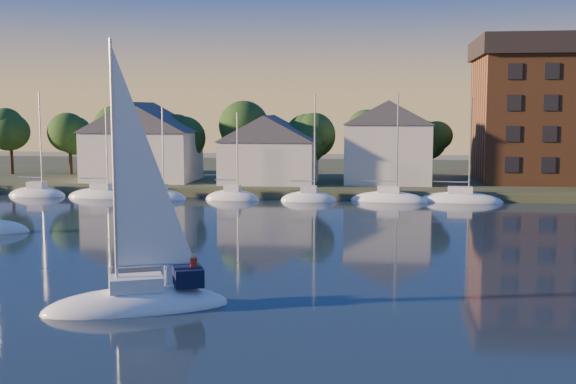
% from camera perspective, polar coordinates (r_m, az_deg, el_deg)
% --- Properties ---
extents(ground, '(260.00, 260.00, 0.00)m').
position_cam_1_polar(ground, '(30.31, -7.72, -12.34)').
color(ground, black).
rests_on(ground, ground).
extents(shoreline_land, '(160.00, 50.00, 2.00)m').
position_cam_1_polar(shoreline_land, '(103.37, 3.40, 1.13)').
color(shoreline_land, '#344025').
rests_on(shoreline_land, ground).
extents(wooden_dock, '(120.00, 3.00, 1.00)m').
position_cam_1_polar(wooden_dock, '(80.59, 2.16, -0.41)').
color(wooden_dock, brown).
rests_on(wooden_dock, ground).
extents(clubhouse_west, '(13.65, 9.45, 9.64)m').
position_cam_1_polar(clubhouse_west, '(90.72, -11.44, 4.01)').
color(clubhouse_west, silver).
rests_on(clubhouse_west, shoreline_land).
extents(clubhouse_centre, '(11.55, 8.40, 8.08)m').
position_cam_1_polar(clubhouse_centre, '(85.85, -1.50, 3.46)').
color(clubhouse_centre, silver).
rests_on(clubhouse_centre, shoreline_land).
extents(clubhouse_east, '(10.50, 8.40, 9.80)m').
position_cam_1_polar(clubhouse_east, '(86.70, 7.91, 4.01)').
color(clubhouse_east, silver).
rests_on(clubhouse_east, shoreline_land).
extents(tree_line, '(93.40, 5.40, 8.90)m').
position_cam_1_polar(tree_line, '(90.83, 4.12, 4.91)').
color(tree_line, '#352718').
rests_on(tree_line, shoreline_land).
extents(moored_fleet, '(63.50, 2.40, 12.05)m').
position_cam_1_polar(moored_fleet, '(79.71, -6.67, -0.45)').
color(moored_fleet, white).
rests_on(moored_fleet, ground).
extents(hero_sailboat, '(9.54, 6.26, 14.20)m').
position_cam_1_polar(hero_sailboat, '(36.57, -11.66, -8.14)').
color(hero_sailboat, white).
rests_on(hero_sailboat, ground).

